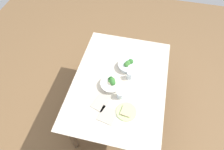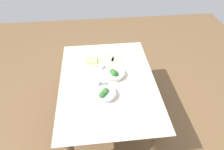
{
  "view_description": "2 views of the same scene",
  "coord_description": "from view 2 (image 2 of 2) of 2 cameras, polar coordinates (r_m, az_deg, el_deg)",
  "views": [
    {
      "loc": [
        1.3,
        0.21,
        2.62
      ],
      "look_at": [
        -0.03,
        -0.1,
        0.77
      ],
      "focal_mm": 31.79,
      "sensor_mm": 36.0,
      "label": 1
    },
    {
      "loc": [
        -1.57,
        0.12,
        2.25
      ],
      "look_at": [
        0.04,
        -0.06,
        0.77
      ],
      "focal_mm": 31.2,
      "sensor_mm": 36.0,
      "label": 2
    }
  ],
  "objects": [
    {
      "name": "ground_plane",
      "position": [
        2.75,
        -1.08,
        -12.61
      ],
      "size": [
        6.0,
        6.0,
        0.0
      ],
      "primitive_type": "plane",
      "color": "brown"
    },
    {
      "name": "napkin_folded_upper",
      "position": [
        2.54,
        -1.41,
        5.36
      ],
      "size": [
        0.21,
        0.2,
        0.01
      ],
      "primitive_type": "cube",
      "rotation": [
        0.0,
        0.0,
        -0.18
      ],
      "color": "#B1A997",
      "rests_on": "dining_table"
    },
    {
      "name": "water_glass_center",
      "position": [
        2.1,
        -3.91,
        -2.51
      ],
      "size": [
        0.07,
        0.07,
        0.1
      ],
      "primitive_type": "cylinder",
      "color": "silver",
      "rests_on": "dining_table"
    },
    {
      "name": "napkin_folded_lower",
      "position": [
        2.44,
        1.35,
        3.57
      ],
      "size": [
        0.25,
        0.21,
        0.01
      ],
      "primitive_type": "cube",
      "rotation": [
        0.0,
        0.0,
        -0.31
      ],
      "color": "#B1A997",
      "rests_on": "dining_table"
    },
    {
      "name": "fork_by_far_bowl",
      "position": [
        2.22,
        9.4,
        -1.94
      ],
      "size": [
        0.1,
        0.05,
        0.0
      ],
      "rotation": [
        0.0,
        0.0,
        3.5
      ],
      "color": "#B7B7BC",
      "rests_on": "dining_table"
    },
    {
      "name": "broccoli_bowl_far",
      "position": [
        2.01,
        -2.13,
        -5.55
      ],
      "size": [
        0.22,
        0.22,
        0.11
      ],
      "color": "white",
      "rests_on": "dining_table"
    },
    {
      "name": "dining_table",
      "position": [
        2.27,
        -1.29,
        -3.51
      ],
      "size": [
        1.49,
        1.07,
        0.72
      ],
      "color": "beige",
      "rests_on": "ground_plane"
    },
    {
      "name": "fork_by_near_bowl",
      "position": [
        2.12,
        4.94,
        -4.01
      ],
      "size": [
        0.11,
        0.03,
        0.0
      ],
      "rotation": [
        0.0,
        0.0,
        3.37
      ],
      "color": "#B7B7BC",
      "rests_on": "dining_table"
    },
    {
      "name": "broccoli_bowl_near",
      "position": [
        2.23,
        0.61,
        0.4
      ],
      "size": [
        0.25,
        0.25,
        0.1
      ],
      "color": "silver",
      "rests_on": "dining_table"
    },
    {
      "name": "table_knife_left",
      "position": [
        2.4,
        8.26,
        2.3
      ],
      "size": [
        0.16,
        0.12,
        0.0
      ],
      "primitive_type": "cube",
      "rotation": [
        0.0,
        0.0,
        3.77
      ],
      "color": "#B7B7BC",
      "rests_on": "dining_table"
    },
    {
      "name": "water_glass_side",
      "position": [
        2.32,
        -2.88,
        2.3
      ],
      "size": [
        0.07,
        0.07,
        0.08
      ],
      "primitive_type": "cylinder",
      "color": "silver",
      "rests_on": "dining_table"
    },
    {
      "name": "bread_side_plate",
      "position": [
        2.46,
        -5.5,
        4.05
      ],
      "size": [
        0.22,
        0.22,
        0.03
      ],
      "color": "#B7D684",
      "rests_on": "dining_table"
    }
  ]
}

